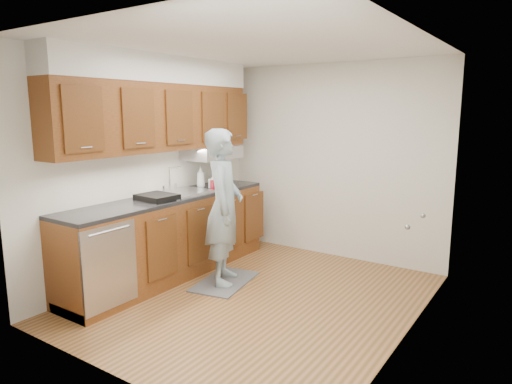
{
  "coord_description": "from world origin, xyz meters",
  "views": [
    {
      "loc": [
        2.47,
        -3.69,
        1.9
      ],
      "look_at": [
        -0.18,
        0.25,
        1.05
      ],
      "focal_mm": 32.0,
      "sensor_mm": 36.0,
      "label": 1
    }
  ],
  "objects_px": {
    "soap_bottle_b": "(213,181)",
    "dish_rack": "(157,197)",
    "soda_can": "(213,185)",
    "person": "(224,197)",
    "soap_bottle_c": "(217,178)",
    "steel_can": "(219,183)",
    "soap_bottle_a": "(201,177)"
  },
  "relations": [
    {
      "from": "person",
      "to": "soda_can",
      "type": "height_order",
      "value": "person"
    },
    {
      "from": "person",
      "to": "steel_can",
      "type": "distance_m",
      "value": 0.81
    },
    {
      "from": "soap_bottle_c",
      "to": "soap_bottle_a",
      "type": "bearing_deg",
      "value": -95.29
    },
    {
      "from": "soap_bottle_a",
      "to": "soap_bottle_c",
      "type": "relative_size",
      "value": 1.6
    },
    {
      "from": "soda_can",
      "to": "person",
      "type": "bearing_deg",
      "value": -41.13
    },
    {
      "from": "soap_bottle_a",
      "to": "steel_can",
      "type": "relative_size",
      "value": 2.41
    },
    {
      "from": "person",
      "to": "soap_bottle_a",
      "type": "xyz_separation_m",
      "value": [
        -0.76,
        0.5,
        0.1
      ]
    },
    {
      "from": "soap_bottle_b",
      "to": "steel_can",
      "type": "distance_m",
      "value": 0.08
    },
    {
      "from": "soap_bottle_c",
      "to": "steel_can",
      "type": "xyz_separation_m",
      "value": [
        0.18,
        -0.19,
        -0.03
      ]
    },
    {
      "from": "soap_bottle_b",
      "to": "dish_rack",
      "type": "relative_size",
      "value": 0.44
    },
    {
      "from": "soap_bottle_a",
      "to": "soda_can",
      "type": "relative_size",
      "value": 2.37
    },
    {
      "from": "soap_bottle_c",
      "to": "soda_can",
      "type": "distance_m",
      "value": 0.36
    },
    {
      "from": "soap_bottle_c",
      "to": "steel_can",
      "type": "bearing_deg",
      "value": -46.01
    },
    {
      "from": "soap_bottle_b",
      "to": "dish_rack",
      "type": "bearing_deg",
      "value": -90.16
    },
    {
      "from": "person",
      "to": "dish_rack",
      "type": "bearing_deg",
      "value": 92.75
    },
    {
      "from": "soap_bottle_a",
      "to": "soda_can",
      "type": "xyz_separation_m",
      "value": [
        0.21,
        -0.02,
        -0.08
      ]
    },
    {
      "from": "soap_bottle_c",
      "to": "steel_can",
      "type": "distance_m",
      "value": 0.26
    },
    {
      "from": "soap_bottle_a",
      "to": "soda_can",
      "type": "height_order",
      "value": "soap_bottle_a"
    },
    {
      "from": "person",
      "to": "steel_can",
      "type": "bearing_deg",
      "value": 12.06
    },
    {
      "from": "dish_rack",
      "to": "steel_can",
      "type": "bearing_deg",
      "value": 90.57
    },
    {
      "from": "person",
      "to": "steel_can",
      "type": "height_order",
      "value": "person"
    },
    {
      "from": "soap_bottle_a",
      "to": "soap_bottle_c",
      "type": "height_order",
      "value": "soap_bottle_a"
    },
    {
      "from": "soda_can",
      "to": "soap_bottle_b",
      "type": "bearing_deg",
      "value": 128.74
    },
    {
      "from": "steel_can",
      "to": "person",
      "type": "bearing_deg",
      "value": -47.5
    },
    {
      "from": "soap_bottle_a",
      "to": "dish_rack",
      "type": "height_order",
      "value": "soap_bottle_a"
    },
    {
      "from": "soap_bottle_a",
      "to": "dish_rack",
      "type": "bearing_deg",
      "value": -80.82
    },
    {
      "from": "soap_bottle_b",
      "to": "dish_rack",
      "type": "xyz_separation_m",
      "value": [
        -0.0,
        -0.96,
        -0.06
      ]
    },
    {
      "from": "steel_can",
      "to": "dish_rack",
      "type": "relative_size",
      "value": 0.28
    },
    {
      "from": "steel_can",
      "to": "dish_rack",
      "type": "xyz_separation_m",
      "value": [
        -0.06,
        -1.0,
        -0.03
      ]
    },
    {
      "from": "soda_can",
      "to": "dish_rack",
      "type": "distance_m",
      "value": 0.88
    },
    {
      "from": "person",
      "to": "soda_can",
      "type": "distance_m",
      "value": 0.73
    },
    {
      "from": "soap_bottle_c",
      "to": "steel_can",
      "type": "relative_size",
      "value": 1.51
    }
  ]
}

